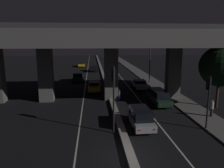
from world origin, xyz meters
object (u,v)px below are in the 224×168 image
(street_lamp, at_px, (148,54))
(car_black_third_oncoming, at_px, (94,68))
(car_dark_green_second, at_px, (159,97))
(motorcycle_blue_filtering_mid, at_px, (119,95))
(traffic_light_right_of_median, at_px, (208,93))
(pedestrian_on_sidewalk, at_px, (212,108))
(car_dark_green_second_oncoming, at_px, (78,77))
(motorcycle_black_filtering_near, at_px, (130,117))
(traffic_light_left_of_median, at_px, (114,88))
(car_silver_third, at_px, (139,84))
(car_taxi_yellow_fourth_oncoming, at_px, (82,64))
(car_silver_lead, at_px, (141,118))
(car_taxi_yellow_lead_oncoming, at_px, (94,86))

(street_lamp, xyz_separation_m, car_black_third_oncoming, (-9.27, 16.13, -4.32))
(car_dark_green_second, distance_m, motorcycle_blue_filtering_mid, 5.00)
(traffic_light_right_of_median, xyz_separation_m, street_lamp, (0.09, 20.42, 1.98))
(car_dark_green_second, relative_size, pedestrian_on_sidewalk, 2.93)
(car_dark_green_second_oncoming, relative_size, motorcycle_black_filtering_near, 2.41)
(car_dark_green_second_oncoming, xyz_separation_m, car_black_third_oncoming, (2.90, 13.29, -0.08))
(motorcycle_blue_filtering_mid, bearing_deg, car_dark_green_second, -114.15)
(motorcycle_black_filtering_near, height_order, pedestrian_on_sidewalk, pedestrian_on_sidewalk)
(traffic_light_right_of_median, height_order, car_dark_green_second, traffic_light_right_of_median)
(car_black_third_oncoming, distance_m, pedestrian_on_sidewalk, 35.69)
(traffic_light_left_of_median, relative_size, car_silver_third, 1.17)
(motorcycle_blue_filtering_mid, bearing_deg, motorcycle_black_filtering_near, -176.68)
(traffic_light_left_of_median, bearing_deg, street_lamp, 68.74)
(street_lamp, distance_m, pedestrian_on_sidewalk, 18.35)
(car_taxi_yellow_fourth_oncoming, bearing_deg, car_dark_green_second_oncoming, -1.68)
(car_dark_green_second, xyz_separation_m, car_dark_green_second_oncoming, (-10.31, 15.67, -0.06))
(traffic_light_left_of_median, bearing_deg, motorcycle_black_filtering_near, 48.10)
(car_silver_third, relative_size, car_taxi_yellow_fourth_oncoming, 1.02)
(traffic_light_left_of_median, height_order, car_black_third_oncoming, traffic_light_left_of_median)
(car_silver_third, bearing_deg, street_lamp, -27.81)
(street_lamp, relative_size, car_silver_third, 1.85)
(street_lamp, distance_m, car_black_third_oncoming, 19.09)
(car_taxi_yellow_fourth_oncoming, bearing_deg, car_dark_green_second, 12.54)
(car_silver_lead, height_order, car_dark_green_second_oncoming, car_silver_lead)
(car_dark_green_second_oncoming, bearing_deg, motorcycle_black_filtering_near, 17.12)
(car_dark_green_second, bearing_deg, car_black_third_oncoming, 12.64)
(traffic_light_left_of_median, distance_m, motorcycle_black_filtering_near, 4.00)
(traffic_light_right_of_median, relative_size, car_silver_third, 0.98)
(car_dark_green_second, bearing_deg, car_silver_lead, 149.72)
(car_silver_lead, xyz_separation_m, motorcycle_black_filtering_near, (-0.73, 1.01, -0.25))
(car_silver_third, distance_m, car_taxi_yellow_fourth_oncoming, 32.35)
(motorcycle_black_filtering_near, bearing_deg, traffic_light_right_of_median, -107.18)
(traffic_light_right_of_median, distance_m, motorcycle_blue_filtering_mid, 11.91)
(traffic_light_left_of_median, distance_m, car_dark_green_second, 10.12)
(traffic_light_right_of_median, distance_m, car_taxi_yellow_lead_oncoming, 17.73)
(car_dark_green_second_oncoming, height_order, car_taxi_yellow_fourth_oncoming, car_dark_green_second_oncoming)
(motorcycle_black_filtering_near, relative_size, motorcycle_blue_filtering_mid, 1.03)
(motorcycle_black_filtering_near, bearing_deg, car_black_third_oncoming, 4.99)
(traffic_light_right_of_median, distance_m, car_silver_lead, 5.93)
(motorcycle_black_filtering_near, bearing_deg, car_taxi_yellow_fourth_oncoming, 8.11)
(car_dark_green_second_oncoming, relative_size, motorcycle_blue_filtering_mid, 2.49)
(car_taxi_yellow_lead_oncoming, height_order, pedestrian_on_sidewalk, pedestrian_on_sidewalk)
(traffic_light_left_of_median, relative_size, car_taxi_yellow_fourth_oncoming, 1.19)
(car_black_third_oncoming, bearing_deg, car_dark_green_second_oncoming, -11.67)
(car_dark_green_second, bearing_deg, motorcycle_blue_filtering_mid, 61.29)
(traffic_light_right_of_median, xyz_separation_m, car_black_third_oncoming, (-9.18, 36.55, -2.34))
(car_taxi_yellow_fourth_oncoming, relative_size, pedestrian_on_sidewalk, 2.81)
(traffic_light_right_of_median, bearing_deg, motorcycle_black_filtering_near, 162.83)
(car_dark_green_second, xyz_separation_m, motorcycle_black_filtering_near, (-4.38, -5.68, -0.29))
(car_dark_green_second_oncoming, xyz_separation_m, pedestrian_on_sidewalk, (14.08, -20.60, 0.08))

